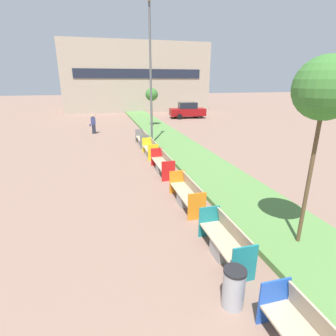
# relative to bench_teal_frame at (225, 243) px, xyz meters

# --- Properties ---
(planter_grass_strip) EXTENTS (2.80, 120.00, 0.18)m
(planter_grass_strip) POSITION_rel_bench_teal_frame_xyz_m (2.26, 5.52, -0.27)
(planter_grass_strip) COLOR #568442
(planter_grass_strip) RESTS_ON ground
(building_backdrop) EXTENTS (20.56, 8.04, 9.42)m
(building_backdrop) POSITION_rel_bench_teal_frame_xyz_m (3.06, 36.22, 4.35)
(building_backdrop) COLOR tan
(building_backdrop) RESTS_ON ground
(bench_teal_frame) EXTENTS (0.65, 1.98, 0.94)m
(bench_teal_frame) POSITION_rel_bench_teal_frame_xyz_m (0.00, 0.00, 0.00)
(bench_teal_frame) COLOR #9E9B96
(bench_teal_frame) RESTS_ON ground
(bench_orange_frame) EXTENTS (0.65, 2.28, 0.94)m
(bench_orange_frame) POSITION_rel_bench_teal_frame_xyz_m (0.00, 3.07, 0.01)
(bench_orange_frame) COLOR #9E9B96
(bench_orange_frame) RESTS_ON ground
(bench_red_frame) EXTENTS (0.65, 2.47, 0.94)m
(bench_red_frame) POSITION_rel_bench_teal_frame_xyz_m (0.01, 6.74, 0.01)
(bench_red_frame) COLOR #9E9B96
(bench_red_frame) RESTS_ON ground
(bench_yellow_frame) EXTENTS (0.65, 1.91, 0.94)m
(bench_yellow_frame) POSITION_rel_bench_teal_frame_xyz_m (-0.00, 9.78, -0.00)
(bench_yellow_frame) COLOR #9E9B96
(bench_yellow_frame) RESTS_ON ground
(bench_grey_frame) EXTENTS (0.65, 2.24, 0.94)m
(bench_grey_frame) POSITION_rel_bench_teal_frame_xyz_m (0.00, 12.70, 0.01)
(bench_grey_frame) COLOR #9E9B96
(bench_grey_frame) RESTS_ON ground
(litter_bin) EXTENTS (0.46, 0.46, 0.86)m
(litter_bin) POSITION_rel_bench_teal_frame_xyz_m (-0.57, -1.49, 0.07)
(litter_bin) COLOR #9EA0A5
(litter_bin) RESTS_ON ground
(street_lamp_post) EXTENTS (0.24, 0.44, 9.02)m
(street_lamp_post) POSITION_rel_bench_teal_frame_xyz_m (0.61, 12.40, 4.54)
(street_lamp_post) COLOR #56595B
(street_lamp_post) RESTS_ON ground
(sapling_tree_near) EXTENTS (1.46, 1.46, 4.91)m
(sapling_tree_near) POSITION_rel_bench_teal_frame_xyz_m (2.12, -0.15, 3.79)
(sapling_tree_near) COLOR brown
(sapling_tree_near) RESTS_ON ground
(sapling_tree_far) EXTENTS (1.17, 1.17, 3.67)m
(sapling_tree_far) POSITION_rel_bench_teal_frame_xyz_m (2.12, 19.63, 2.69)
(sapling_tree_far) COLOR brown
(sapling_tree_far) RESTS_ON ground
(pedestrian_walking) EXTENTS (0.53, 0.24, 1.61)m
(pedestrian_walking) POSITION_rel_bench_teal_frame_xyz_m (-3.32, 17.94, 0.45)
(pedestrian_walking) COLOR #232633
(pedestrian_walking) RESTS_ON ground
(parked_car_distant) EXTENTS (4.37, 2.21, 1.86)m
(parked_car_distant) POSITION_rel_bench_teal_frame_xyz_m (7.56, 25.07, 0.55)
(parked_car_distant) COLOR maroon
(parked_car_distant) RESTS_ON ground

